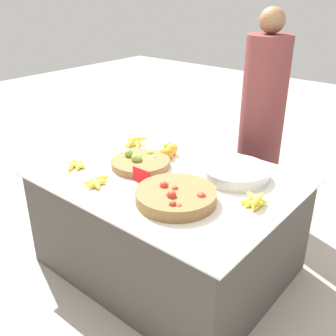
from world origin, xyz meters
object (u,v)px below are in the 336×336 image
Objects in this scene: price_sign at (142,176)px; vendor_person at (261,128)px; lime_bowl at (140,162)px; tomato_basket at (176,196)px; metal_bowl at (235,172)px.

price_sign is 0.09× the size of vendor_person.
lime_bowl is 0.50m from tomato_basket.
metal_bowl is at bearing -73.02° from vendor_person.
metal_bowl is (0.09, 0.45, 0.00)m from tomato_basket.
metal_bowl is 0.56m from price_sign.
tomato_basket reaches higher than lime_bowl.
price_sign is at bearing 171.88° from tomato_basket.
tomato_basket is 1.19m from vendor_person.
metal_bowl is 2.96× the size of price_sign.
price_sign is at bearing -132.51° from metal_bowl.
lime_bowl is 0.23m from price_sign.
lime_bowl is 1.03m from vendor_person.
tomato_basket is 0.46m from metal_bowl.
price_sign reaches higher than metal_bowl.
lime_bowl is 2.77× the size of price_sign.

